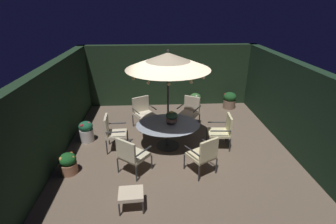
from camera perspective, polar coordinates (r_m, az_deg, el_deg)
ground_plane at (r=7.40m, az=1.87°, el=-8.16°), size 6.90×7.41×0.02m
hedge_backdrop_rear at (r=10.20m, az=0.17°, el=8.28°), size 6.90×0.30×2.40m
hedge_backdrop_left at (r=7.33m, az=-24.65°, el=-0.13°), size 0.30×7.41×2.40m
hedge_backdrop_right at (r=7.86m, az=26.74°, el=1.00°), size 0.30×7.41×2.40m
patio_dining_table at (r=7.21m, az=-0.00°, el=-3.65°), size 1.81×1.48×0.71m
patio_umbrella at (r=6.56m, az=-0.00°, el=11.42°), size 2.22×2.22×2.79m
centerpiece_planter at (r=7.06m, az=0.82°, el=-1.08°), size 0.33×0.33×0.40m
patio_chair_north at (r=7.22m, az=-12.38°, el=-4.16°), size 0.61×0.60×1.03m
patio_chair_northeast at (r=6.17m, az=-8.30°, el=-9.34°), size 0.87×0.86×0.98m
patio_chair_east at (r=6.15m, az=8.09°, el=-9.28°), size 0.80×0.80×1.01m
patio_chair_southeast at (r=7.36m, az=12.22°, el=-3.90°), size 0.66×0.63×0.98m
patio_chair_south at (r=8.49m, az=4.96°, el=0.40°), size 0.83×0.83×0.99m
patio_chair_southwest at (r=8.44m, az=-5.69°, el=0.34°), size 0.83×0.80×1.01m
ottoman_footrest at (r=5.37m, az=-8.35°, el=-17.90°), size 0.52×0.45×0.39m
potted_plant_back_left at (r=10.29m, az=13.70°, el=2.66°), size 0.51×0.51×0.65m
potted_plant_right_far at (r=6.72m, az=-21.62°, el=-10.70°), size 0.42×0.42×0.54m
potted_plant_back_center at (r=7.97m, az=-17.94°, el=-4.13°), size 0.41×0.41×0.64m
potted_plant_right_near at (r=10.10m, az=6.14°, el=2.75°), size 0.42×0.42×0.59m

